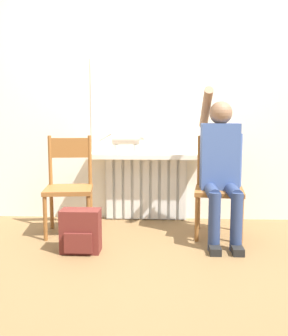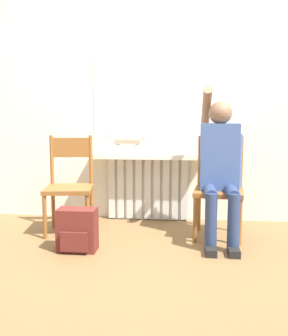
{
  "view_description": "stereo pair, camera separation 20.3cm",
  "coord_description": "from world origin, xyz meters",
  "px_view_note": "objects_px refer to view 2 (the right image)",
  "views": [
    {
      "loc": [
        0.19,
        -2.97,
        1.1
      ],
      "look_at": [
        0.0,
        0.74,
        0.61
      ],
      "focal_mm": 42.0,
      "sensor_mm": 36.0,
      "label": 1
    },
    {
      "loc": [
        0.39,
        -2.95,
        1.1
      ],
      "look_at": [
        0.0,
        0.74,
        0.61
      ],
      "focal_mm": 42.0,
      "sensor_mm": 36.0,
      "label": 2
    }
  ],
  "objects_px": {
    "chair_right": "(219,187)",
    "backpack": "(77,230)",
    "person": "(220,164)",
    "chair_left": "(70,184)",
    "cat": "(129,139)"
  },
  "relations": [
    {
      "from": "chair_right",
      "to": "backpack",
      "type": "xyz_separation_m",
      "value": [
        -1.19,
        -0.54,
        -0.29
      ]
    },
    {
      "from": "person",
      "to": "cat",
      "type": "relative_size",
      "value": 2.74
    },
    {
      "from": "person",
      "to": "backpack",
      "type": "distance_m",
      "value": 1.36
    },
    {
      "from": "chair_right",
      "to": "person",
      "type": "xyz_separation_m",
      "value": [
        -0.0,
        -0.11,
        0.22
      ]
    },
    {
      "from": "backpack",
      "to": "chair_left",
      "type": "bearing_deg",
      "value": 112.09
    },
    {
      "from": "chair_left",
      "to": "cat",
      "type": "xyz_separation_m",
      "value": [
        0.52,
        0.4,
        0.41
      ]
    },
    {
      "from": "cat",
      "to": "chair_left",
      "type": "bearing_deg",
      "value": -142.22
    },
    {
      "from": "chair_right",
      "to": "person",
      "type": "height_order",
      "value": "person"
    },
    {
      "from": "chair_right",
      "to": "backpack",
      "type": "relative_size",
      "value": 2.6
    },
    {
      "from": "chair_right",
      "to": "cat",
      "type": "distance_m",
      "value": 1.05
    },
    {
      "from": "cat",
      "to": "chair_right",
      "type": "bearing_deg",
      "value": -24.39
    },
    {
      "from": "chair_right",
      "to": "backpack",
      "type": "bearing_deg",
      "value": -148.76
    },
    {
      "from": "chair_left",
      "to": "backpack",
      "type": "relative_size",
      "value": 2.6
    },
    {
      "from": "chair_left",
      "to": "chair_right",
      "type": "xyz_separation_m",
      "value": [
        1.4,
        0.0,
        0.0
      ]
    },
    {
      "from": "person",
      "to": "cat",
      "type": "height_order",
      "value": "person"
    }
  ]
}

